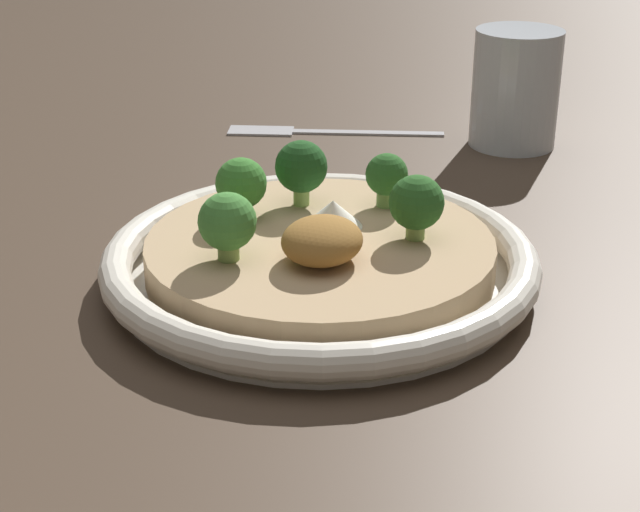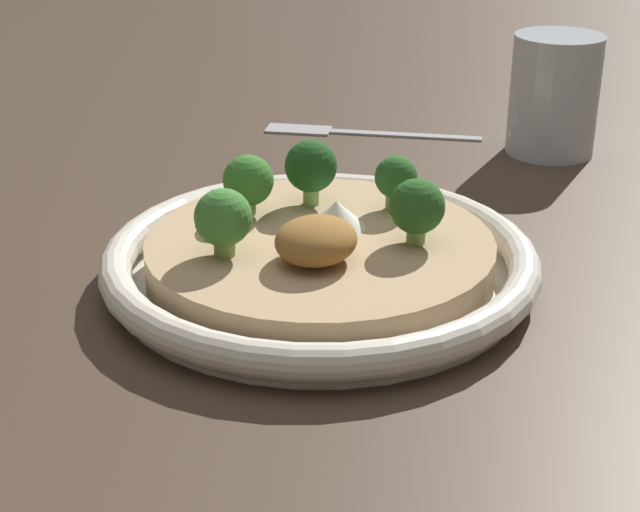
{
  "view_description": "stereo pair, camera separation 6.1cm",
  "coord_description": "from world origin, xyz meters",
  "px_view_note": "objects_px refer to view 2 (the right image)",
  "views": [
    {
      "loc": [
        -0.51,
        -0.21,
        0.27
      ],
      "look_at": [
        0.0,
        0.0,
        0.02
      ],
      "focal_mm": 55.0,
      "sensor_mm": 36.0,
      "label": 1
    },
    {
      "loc": [
        -0.49,
        -0.26,
        0.27
      ],
      "look_at": [
        0.0,
        0.0,
        0.02
      ],
      "focal_mm": 55.0,
      "sensor_mm": 36.0,
      "label": 2
    }
  ],
  "objects_px": {
    "risotto_bowl": "(320,260)",
    "broccoli_back_right": "(311,167)",
    "broccoli_back": "(248,181)",
    "broccoli_front": "(417,208)",
    "broccoli_front_right": "(396,179)",
    "fork_utensil": "(348,131)",
    "drinking_glass": "(554,95)",
    "broccoli_left": "(223,219)"
  },
  "relations": [
    {
      "from": "risotto_bowl",
      "to": "broccoli_back_right",
      "type": "relative_size",
      "value": 6.14
    },
    {
      "from": "broccoli_back_right",
      "to": "broccoli_back",
      "type": "bearing_deg",
      "value": 141.8
    },
    {
      "from": "risotto_bowl",
      "to": "broccoli_front",
      "type": "xyz_separation_m",
      "value": [
        0.02,
        -0.05,
        0.04
      ]
    },
    {
      "from": "broccoli_front",
      "to": "broccoli_front_right",
      "type": "height_order",
      "value": "broccoli_front"
    },
    {
      "from": "broccoli_back_right",
      "to": "fork_utensil",
      "type": "height_order",
      "value": "broccoli_back_right"
    },
    {
      "from": "broccoli_back_right",
      "to": "drinking_glass",
      "type": "height_order",
      "value": "drinking_glass"
    },
    {
      "from": "broccoli_back",
      "to": "broccoli_back_right",
      "type": "bearing_deg",
      "value": -38.2
    },
    {
      "from": "broccoli_left",
      "to": "drinking_glass",
      "type": "distance_m",
      "value": 0.38
    },
    {
      "from": "broccoli_front",
      "to": "drinking_glass",
      "type": "distance_m",
      "value": 0.3
    },
    {
      "from": "risotto_bowl",
      "to": "broccoli_front",
      "type": "bearing_deg",
      "value": -66.91
    },
    {
      "from": "broccoli_front_right",
      "to": "drinking_glass",
      "type": "relative_size",
      "value": 0.36
    },
    {
      "from": "risotto_bowl",
      "to": "fork_utensil",
      "type": "bearing_deg",
      "value": 23.5
    },
    {
      "from": "risotto_bowl",
      "to": "broccoli_left",
      "type": "relative_size",
      "value": 6.57
    },
    {
      "from": "broccoli_back",
      "to": "broccoli_back_right",
      "type": "relative_size",
      "value": 0.9
    },
    {
      "from": "broccoli_left",
      "to": "drinking_glass",
      "type": "height_order",
      "value": "drinking_glass"
    },
    {
      "from": "risotto_bowl",
      "to": "broccoli_back",
      "type": "bearing_deg",
      "value": 76.76
    },
    {
      "from": "drinking_glass",
      "to": "broccoli_front",
      "type": "bearing_deg",
      "value": -179.9
    },
    {
      "from": "broccoli_back",
      "to": "broccoli_front_right",
      "type": "height_order",
      "value": "broccoli_back"
    },
    {
      "from": "broccoli_front",
      "to": "broccoli_back_right",
      "type": "distance_m",
      "value": 0.09
    },
    {
      "from": "broccoli_back_right",
      "to": "risotto_bowl",
      "type": "bearing_deg",
      "value": -145.79
    },
    {
      "from": "broccoli_front_right",
      "to": "drinking_glass",
      "type": "bearing_deg",
      "value": -7.61
    },
    {
      "from": "risotto_bowl",
      "to": "broccoli_back",
      "type": "distance_m",
      "value": 0.07
    },
    {
      "from": "risotto_bowl",
      "to": "broccoli_back",
      "type": "height_order",
      "value": "broccoli_back"
    },
    {
      "from": "risotto_bowl",
      "to": "drinking_glass",
      "type": "relative_size",
      "value": 2.69
    },
    {
      "from": "broccoli_back",
      "to": "drinking_glass",
      "type": "bearing_deg",
      "value": -20.54
    },
    {
      "from": "drinking_glass",
      "to": "fork_utensil",
      "type": "height_order",
      "value": "drinking_glass"
    },
    {
      "from": "risotto_bowl",
      "to": "broccoli_back_right",
      "type": "xyz_separation_m",
      "value": [
        0.05,
        0.03,
        0.04
      ]
    },
    {
      "from": "risotto_bowl",
      "to": "fork_utensil",
      "type": "xyz_separation_m",
      "value": [
        0.28,
        0.12,
        -0.01
      ]
    },
    {
      "from": "broccoli_front_right",
      "to": "broccoli_back_right",
      "type": "bearing_deg",
      "value": 109.61
    },
    {
      "from": "broccoli_back",
      "to": "broccoli_back_right",
      "type": "height_order",
      "value": "broccoli_back_right"
    },
    {
      "from": "broccoli_front_right",
      "to": "risotto_bowl",
      "type": "bearing_deg",
      "value": 163.48
    },
    {
      "from": "broccoli_front_right",
      "to": "fork_utensil",
      "type": "bearing_deg",
      "value": 33.62
    },
    {
      "from": "broccoli_front_right",
      "to": "broccoli_front",
      "type": "bearing_deg",
      "value": -142.72
    },
    {
      "from": "broccoli_back",
      "to": "broccoli_front",
      "type": "bearing_deg",
      "value": -85.57
    },
    {
      "from": "broccoli_back",
      "to": "fork_utensil",
      "type": "relative_size",
      "value": 0.21
    },
    {
      "from": "risotto_bowl",
      "to": "broccoli_front_right",
      "type": "relative_size",
      "value": 7.49
    },
    {
      "from": "broccoli_front",
      "to": "broccoli_left",
      "type": "xyz_separation_m",
      "value": [
        -0.07,
        0.09,
        0.0
      ]
    },
    {
      "from": "broccoli_left",
      "to": "broccoli_back",
      "type": "bearing_deg",
      "value": 19.24
    },
    {
      "from": "broccoli_back_right",
      "to": "broccoli_left",
      "type": "distance_m",
      "value": 0.1
    },
    {
      "from": "broccoli_front",
      "to": "drinking_glass",
      "type": "height_order",
      "value": "drinking_glass"
    },
    {
      "from": "broccoli_front",
      "to": "broccoli_left",
      "type": "relative_size",
      "value": 0.99
    },
    {
      "from": "broccoli_left",
      "to": "fork_utensil",
      "type": "distance_m",
      "value": 0.35
    }
  ]
}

